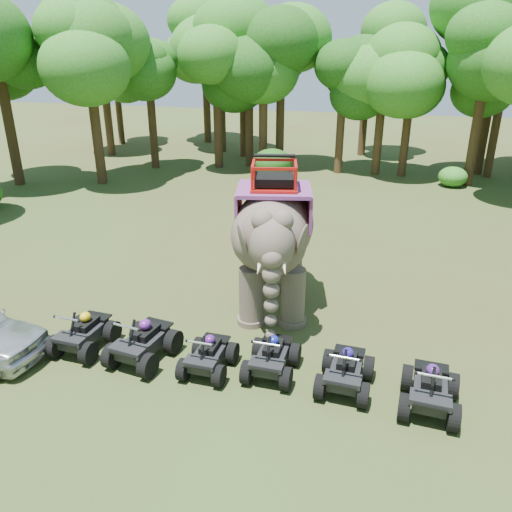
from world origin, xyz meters
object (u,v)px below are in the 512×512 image
object	(u,v)px
atv_1	(142,337)
atv_4	(346,366)
atv_0	(83,328)
elephant	(273,236)
atv_5	(431,384)
atv_3	(272,352)
atv_2	(208,351)

from	to	relation	value
atv_1	atv_4	distance (m)	5.30
atv_1	atv_0	bearing A→B (deg)	-173.70
elephant	atv_5	bearing A→B (deg)	-52.79
atv_4	atv_5	world-z (taller)	atv_5
atv_0	atv_5	distance (m)	9.05
atv_3	atv_4	xyz separation A→B (m)	(1.87, -0.09, 0.01)
atv_3	atv_4	world-z (taller)	atv_4
atv_0	atv_4	bearing A→B (deg)	3.69
atv_0	atv_3	distance (m)	5.25
atv_0	atv_1	xyz separation A→B (m)	(1.81, -0.02, 0.04)
atv_2	elephant	bearing A→B (deg)	80.16
atv_1	atv_3	xyz separation A→B (m)	(3.43, 0.35, -0.07)
atv_1	atv_5	xyz separation A→B (m)	(7.24, 0.06, -0.03)
atv_0	atv_5	size ratio (longest dim) A/B	0.98
atv_3	atv_4	size ratio (longest dim) A/B	0.98
atv_1	atv_5	size ratio (longest dim) A/B	1.05
elephant	atv_3	bearing A→B (deg)	-89.27
atv_4	elephant	bearing A→B (deg)	128.72
atv_1	atv_5	distance (m)	7.24
atv_3	atv_5	xyz separation A→B (m)	(3.81, -0.30, 0.03)
elephant	atv_5	size ratio (longest dim) A/B	3.18
atv_5	atv_2	bearing A→B (deg)	-176.78
atv_0	atv_1	distance (m)	1.81
atv_0	atv_5	xyz separation A→B (m)	(9.05, 0.03, 0.01)
atv_2	atv_4	distance (m)	3.46
elephant	atv_2	world-z (taller)	elephant
atv_3	atv_2	bearing A→B (deg)	-168.27
atv_0	atv_5	bearing A→B (deg)	1.97
atv_3	atv_5	world-z (taller)	atv_5
atv_4	atv_5	size ratio (longest dim) A/B	0.97
elephant	atv_0	bearing A→B (deg)	-151.27
atv_5	atv_0	bearing A→B (deg)	-177.05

